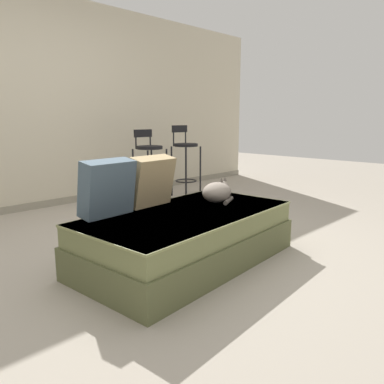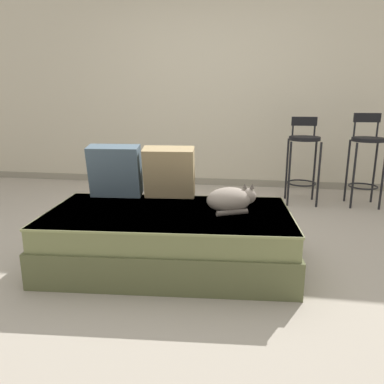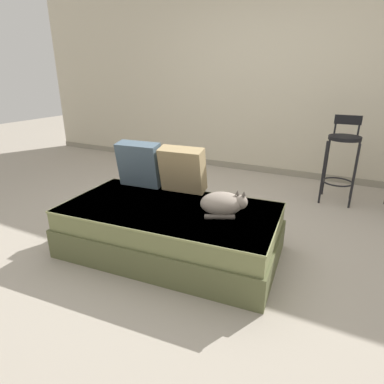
{
  "view_description": "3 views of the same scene",
  "coord_description": "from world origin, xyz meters",
  "px_view_note": "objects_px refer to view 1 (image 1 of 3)",
  "views": [
    {
      "loc": [
        -1.96,
        -2.39,
        1.11
      ],
      "look_at": [
        0.15,
        -0.3,
        0.52
      ],
      "focal_mm": 35.0,
      "sensor_mm": 36.0,
      "label": 1
    },
    {
      "loc": [
        0.56,
        -2.85,
        1.18
      ],
      "look_at": [
        0.15,
        -0.3,
        0.52
      ],
      "focal_mm": 35.0,
      "sensor_mm": 36.0,
      "label": 2
    },
    {
      "loc": [
        1.22,
        -2.41,
        1.41
      ],
      "look_at": [
        0.15,
        -0.3,
        0.52
      ],
      "focal_mm": 30.0,
      "sensor_mm": 36.0,
      "label": 3
    }
  ],
  "objects_px": {
    "couch": "(188,236)",
    "bar_stool_by_doorway": "(185,155)",
    "bar_stool_near_window": "(149,159)",
    "throw_pillow_corner": "(107,188)",
    "throw_pillow_middle": "(151,181)",
    "cat": "(218,192)"
  },
  "relations": [
    {
      "from": "couch",
      "to": "bar_stool_by_doorway",
      "type": "height_order",
      "value": "bar_stool_by_doorway"
    },
    {
      "from": "couch",
      "to": "bar_stool_near_window",
      "type": "xyz_separation_m",
      "value": [
        1.13,
        1.86,
        0.37
      ]
    },
    {
      "from": "throw_pillow_corner",
      "to": "throw_pillow_middle",
      "type": "bearing_deg",
      "value": 4.53
    },
    {
      "from": "throw_pillow_corner",
      "to": "cat",
      "type": "height_order",
      "value": "throw_pillow_corner"
    },
    {
      "from": "bar_stool_near_window",
      "to": "bar_stool_by_doorway",
      "type": "distance_m",
      "value": 0.67
    },
    {
      "from": "throw_pillow_corner",
      "to": "cat",
      "type": "distance_m",
      "value": 0.97
    },
    {
      "from": "throw_pillow_corner",
      "to": "bar_stool_near_window",
      "type": "relative_size",
      "value": 0.43
    },
    {
      "from": "throw_pillow_middle",
      "to": "bar_stool_near_window",
      "type": "distance_m",
      "value": 1.93
    },
    {
      "from": "couch",
      "to": "cat",
      "type": "relative_size",
      "value": 4.56
    },
    {
      "from": "couch",
      "to": "bar_stool_by_doorway",
      "type": "xyz_separation_m",
      "value": [
        1.8,
        1.87,
        0.39
      ]
    },
    {
      "from": "couch",
      "to": "bar_stool_by_doorway",
      "type": "distance_m",
      "value": 2.62
    },
    {
      "from": "couch",
      "to": "bar_stool_near_window",
      "type": "height_order",
      "value": "bar_stool_near_window"
    },
    {
      "from": "throw_pillow_corner",
      "to": "bar_stool_near_window",
      "type": "height_order",
      "value": "bar_stool_near_window"
    },
    {
      "from": "cat",
      "to": "bar_stool_near_window",
      "type": "height_order",
      "value": "bar_stool_near_window"
    },
    {
      "from": "cat",
      "to": "bar_stool_near_window",
      "type": "bearing_deg",
      "value": 68.61
    },
    {
      "from": "throw_pillow_middle",
      "to": "bar_stool_by_doorway",
      "type": "xyz_separation_m",
      "value": [
        1.87,
        1.51,
        -0.02
      ]
    },
    {
      "from": "bar_stool_near_window",
      "to": "throw_pillow_corner",
      "type": "bearing_deg",
      "value": -136.59
    },
    {
      "from": "throw_pillow_middle",
      "to": "couch",
      "type": "bearing_deg",
      "value": -78.59
    },
    {
      "from": "throw_pillow_middle",
      "to": "cat",
      "type": "relative_size",
      "value": 1.05
    },
    {
      "from": "couch",
      "to": "cat",
      "type": "distance_m",
      "value": 0.52
    },
    {
      "from": "throw_pillow_middle",
      "to": "bar_stool_near_window",
      "type": "bearing_deg",
      "value": 51.46
    },
    {
      "from": "bar_stool_by_doorway",
      "to": "bar_stool_near_window",
      "type": "bearing_deg",
      "value": -179.93
    }
  ]
}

